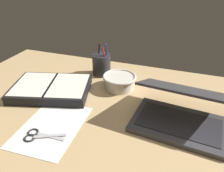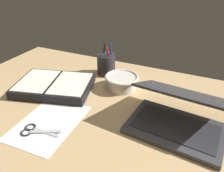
{
  "view_description": "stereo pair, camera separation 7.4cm",
  "coord_description": "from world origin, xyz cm",
  "px_view_note": "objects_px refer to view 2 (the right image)",
  "views": [
    {
      "loc": [
        30.08,
        -62.18,
        53.57
      ],
      "look_at": [
        4.28,
        10.96,
        9.0
      ],
      "focal_mm": 35.0,
      "sensor_mm": 36.0,
      "label": 1
    },
    {
      "loc": [
        36.89,
        -59.41,
        53.57
      ],
      "look_at": [
        4.28,
        10.96,
        9.0
      ],
      "focal_mm": 35.0,
      "sensor_mm": 36.0,
      "label": 2
    }
  ],
  "objects_px": {
    "planner": "(54,85)",
    "bowl": "(122,81)",
    "laptop": "(178,116)",
    "scissors": "(33,130)",
    "pen_cup": "(106,64)"
  },
  "relations": [
    {
      "from": "pen_cup",
      "to": "planner",
      "type": "relative_size",
      "value": 0.44
    },
    {
      "from": "laptop",
      "to": "scissors",
      "type": "relative_size",
      "value": 2.46
    },
    {
      "from": "laptop",
      "to": "scissors",
      "type": "bearing_deg",
      "value": -147.04
    },
    {
      "from": "planner",
      "to": "bowl",
      "type": "bearing_deg",
      "value": 11.51
    },
    {
      "from": "bowl",
      "to": "scissors",
      "type": "height_order",
      "value": "bowl"
    },
    {
      "from": "laptop",
      "to": "pen_cup",
      "type": "distance_m",
      "value": 0.5
    },
    {
      "from": "bowl",
      "to": "pen_cup",
      "type": "bearing_deg",
      "value": 140.94
    },
    {
      "from": "bowl",
      "to": "pen_cup",
      "type": "height_order",
      "value": "pen_cup"
    },
    {
      "from": "pen_cup",
      "to": "scissors",
      "type": "distance_m",
      "value": 0.51
    },
    {
      "from": "scissors",
      "to": "pen_cup",
      "type": "bearing_deg",
      "value": 72.43
    },
    {
      "from": "laptop",
      "to": "pen_cup",
      "type": "height_order",
      "value": "pen_cup"
    },
    {
      "from": "pen_cup",
      "to": "planner",
      "type": "bearing_deg",
      "value": -120.19
    },
    {
      "from": "laptop",
      "to": "pen_cup",
      "type": "xyz_separation_m",
      "value": [
        -0.41,
        0.28,
        0.01
      ]
    },
    {
      "from": "bowl",
      "to": "pen_cup",
      "type": "relative_size",
      "value": 0.92
    },
    {
      "from": "bowl",
      "to": "scissors",
      "type": "distance_m",
      "value": 0.44
    }
  ]
}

